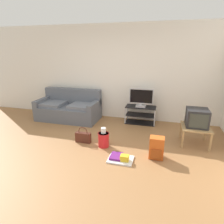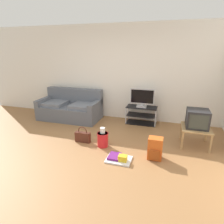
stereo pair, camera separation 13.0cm
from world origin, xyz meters
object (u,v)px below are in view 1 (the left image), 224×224
object	(u,v)px
handbag	(83,137)
floor_tray	(120,158)
side_table	(196,129)
backpack	(157,148)
crt_tv	(197,118)
couch	(69,109)
tv_stand	(140,115)
flat_tv	(141,98)
cleaning_bucket	(104,139)

from	to	relation	value
handbag	floor_tray	world-z (taller)	handbag
side_table	backpack	distance (m)	1.13
crt_tv	couch	bearing A→B (deg)	167.50
crt_tv	handbag	bearing A→B (deg)	-166.34
tv_stand	side_table	size ratio (longest dim) A/B	1.40
flat_tv	handbag	size ratio (longest dim) A/B	1.81
handbag	floor_tray	bearing A→B (deg)	-27.45
couch	backpack	world-z (taller)	couch
flat_tv	couch	bearing A→B (deg)	-175.13
backpack	handbag	world-z (taller)	backpack
cleaning_bucket	tv_stand	bearing A→B (deg)	70.00
side_table	floor_tray	world-z (taller)	side_table
handbag	cleaning_bucket	distance (m)	0.51
tv_stand	flat_tv	world-z (taller)	flat_tv
tv_stand	cleaning_bucket	xyz separation A→B (m)	(-0.59, -1.61, -0.06)
couch	floor_tray	distance (m)	2.74
tv_stand	backpack	size ratio (longest dim) A/B	1.94
couch	floor_tray	bearing A→B (deg)	-42.73
side_table	crt_tv	xyz separation A→B (m)	(0.00, 0.02, 0.25)
flat_tv	backpack	size ratio (longest dim) A/B	1.54
tv_stand	side_table	distance (m)	1.64
cleaning_bucket	backpack	bearing A→B (deg)	-8.90
couch	side_table	bearing A→B (deg)	-12.75
tv_stand	crt_tv	xyz separation A→B (m)	(1.31, -0.96, 0.37)
floor_tray	tv_stand	bearing A→B (deg)	86.81
side_table	cleaning_bucket	distance (m)	2.01
tv_stand	flat_tv	size ratio (longest dim) A/B	1.26
flat_tv	handbag	distance (m)	1.97
cleaning_bucket	handbag	bearing A→B (deg)	172.76
tv_stand	cleaning_bucket	distance (m)	1.71
crt_tv	backpack	size ratio (longest dim) A/B	1.03
side_table	floor_tray	distance (m)	1.81
couch	crt_tv	xyz separation A→B (m)	(3.43, -0.76, 0.29)
flat_tv	cleaning_bucket	world-z (taller)	flat_tv
cleaning_bucket	floor_tray	distance (m)	0.66
flat_tv	floor_tray	world-z (taller)	flat_tv
flat_tv	backpack	bearing A→B (deg)	-73.23
floor_tray	handbag	bearing A→B (deg)	152.55
side_table	handbag	size ratio (longest dim) A/B	1.62
couch	handbag	bearing A→B (deg)	-52.58
crt_tv	handbag	xyz separation A→B (m)	(-2.40, -0.58, -0.48)
side_table	backpack	size ratio (longest dim) A/B	1.39
tv_stand	backpack	distance (m)	1.86
handbag	tv_stand	bearing A→B (deg)	54.84
flat_tv	floor_tray	bearing A→B (deg)	-93.23
couch	flat_tv	world-z (taller)	flat_tv
handbag	cleaning_bucket	xyz separation A→B (m)	(0.50, -0.06, 0.05)
tv_stand	crt_tv	distance (m)	1.67
flat_tv	cleaning_bucket	xyz separation A→B (m)	(-0.59, -1.59, -0.56)
cleaning_bucket	flat_tv	bearing A→B (deg)	69.74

